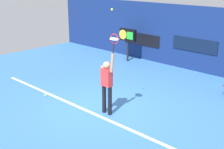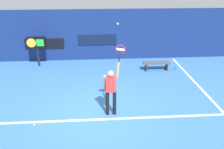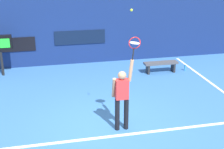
# 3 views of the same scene
# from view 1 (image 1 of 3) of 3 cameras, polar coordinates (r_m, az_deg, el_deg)

# --- Properties ---
(ground_plane) EXTENTS (18.00, 18.00, 0.00)m
(ground_plane) POSITION_cam_1_polar(r_m,az_deg,el_deg) (10.14, -1.80, -6.24)
(ground_plane) COLOR #3870B2
(back_wall) EXTENTS (18.00, 0.20, 2.89)m
(back_wall) POSITION_cam_1_polar(r_m,az_deg,el_deg) (14.23, 15.42, 6.38)
(back_wall) COLOR navy
(back_wall) RESTS_ON ground_plane
(sponsor_banner_center) EXTENTS (2.20, 0.03, 0.60)m
(sponsor_banner_center) POSITION_cam_1_polar(r_m,az_deg,el_deg) (14.18, 15.09, 5.30)
(sponsor_banner_center) COLOR #0C1933
(sponsor_banner_portside) EXTENTS (2.20, 0.03, 0.60)m
(sponsor_banner_portside) POSITION_cam_1_polar(r_m,az_deg,el_deg) (15.84, 5.54, 6.50)
(sponsor_banner_portside) COLOR black
(court_baseline) EXTENTS (10.00, 0.10, 0.01)m
(court_baseline) POSITION_cam_1_polar(r_m,az_deg,el_deg) (9.83, -3.92, -7.07)
(court_baseline) COLOR white
(court_baseline) RESTS_ON ground_plane
(tennis_player) EXTENTS (0.56, 0.31, 1.99)m
(tennis_player) POSITION_cam_1_polar(r_m,az_deg,el_deg) (9.39, -0.95, -1.61)
(tennis_player) COLOR black
(tennis_player) RESTS_ON ground_plane
(tennis_racket) EXTENTS (0.35, 0.27, 0.62)m
(tennis_racket) POSITION_cam_1_polar(r_m,az_deg,el_deg) (8.81, 0.42, 6.42)
(tennis_racket) COLOR black
(tennis_ball) EXTENTS (0.07, 0.07, 0.07)m
(tennis_ball) POSITION_cam_1_polar(r_m,az_deg,el_deg) (8.74, -0.02, 12.00)
(tennis_ball) COLOR #CCE033
(scoreboard_clock) EXTENTS (0.96, 0.20, 1.64)m
(scoreboard_clock) POSITION_cam_1_polar(r_m,az_deg,el_deg) (15.33, 2.95, 7.11)
(scoreboard_clock) COLOR black
(scoreboard_clock) RESTS_ON ground_plane
(spare_ball) EXTENTS (0.07, 0.07, 0.07)m
(spare_ball) POSITION_cam_1_polar(r_m,az_deg,el_deg) (11.32, -12.25, -3.81)
(spare_ball) COLOR #CCE033
(spare_ball) RESTS_ON ground_plane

